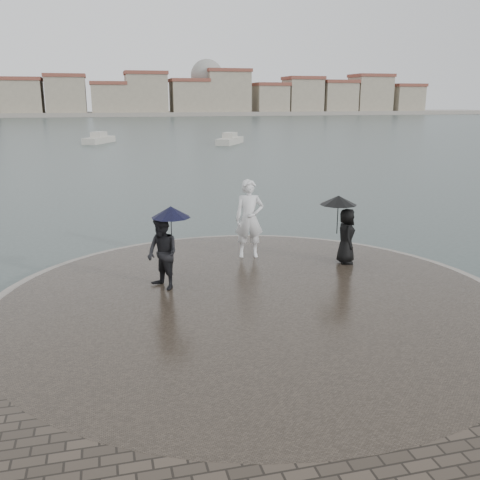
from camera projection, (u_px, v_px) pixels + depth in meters
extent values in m
plane|color=#2B3835|center=(308.00, 386.00, 9.43)|extent=(400.00, 400.00, 0.00)
cylinder|color=gray|center=(254.00, 306.00, 12.67)|extent=(12.50, 12.50, 0.32)
cylinder|color=#2D261E|center=(254.00, 305.00, 12.66)|extent=(11.90, 11.90, 0.36)
imported|color=silver|center=(249.00, 219.00, 15.69)|extent=(0.93, 0.70, 2.30)
imported|color=black|center=(162.00, 254.00, 13.07)|extent=(1.02, 1.09, 1.79)
cylinder|color=black|center=(172.00, 234.00, 13.11)|extent=(0.02, 0.02, 0.90)
cone|color=black|center=(171.00, 212.00, 12.97)|extent=(0.97, 0.97, 0.28)
imported|color=black|center=(346.00, 236.00, 15.15)|extent=(0.71, 0.89, 1.58)
cylinder|color=black|center=(337.00, 218.00, 15.06)|extent=(0.02, 0.02, 0.90)
cone|color=black|center=(338.00, 200.00, 14.92)|extent=(1.05, 1.05, 0.26)
cube|color=gray|center=(110.00, 114.00, 161.89)|extent=(260.00, 20.00, 1.20)
cube|color=#A1957F|center=(22.00, 99.00, 152.15)|extent=(11.00, 10.00, 10.00)
cube|color=brown|center=(20.00, 79.00, 150.75)|extent=(11.60, 10.60, 1.00)
cube|color=#A1957F|center=(66.00, 97.00, 154.92)|extent=(11.00, 10.00, 11.00)
cube|color=brown|center=(65.00, 76.00, 153.40)|extent=(11.60, 10.60, 1.00)
cube|color=#A1957F|center=(109.00, 101.00, 158.08)|extent=(10.00, 10.00, 9.00)
cube|color=brown|center=(108.00, 83.00, 156.81)|extent=(10.60, 10.60, 1.00)
cube|color=#A1957F|center=(146.00, 96.00, 160.36)|extent=(12.00, 10.00, 12.00)
cube|color=brown|center=(145.00, 73.00, 158.70)|extent=(12.60, 10.60, 1.00)
cube|color=#A1957F|center=(189.00, 99.00, 163.76)|extent=(11.00, 10.00, 10.00)
cube|color=brown|center=(189.00, 80.00, 162.36)|extent=(11.60, 10.60, 1.00)
cube|color=#A1957F|center=(227.00, 94.00, 166.28)|extent=(13.00, 10.00, 13.00)
cube|color=brown|center=(227.00, 71.00, 164.50)|extent=(13.60, 10.60, 1.00)
cube|color=#A1957F|center=(270.00, 101.00, 170.18)|extent=(10.00, 10.00, 9.00)
cube|color=brown|center=(270.00, 84.00, 168.90)|extent=(10.60, 10.60, 1.00)
cube|color=#A1957F|center=(303.00, 97.00, 172.58)|extent=(11.00, 10.00, 11.00)
cube|color=brown|center=(303.00, 78.00, 171.05)|extent=(11.60, 10.60, 1.00)
cube|color=#A1957F|center=(337.00, 99.00, 175.61)|extent=(11.00, 10.00, 10.00)
cube|color=brown|center=(338.00, 82.00, 174.21)|extent=(11.60, 10.60, 1.00)
cube|color=#A1957F|center=(370.00, 96.00, 178.26)|extent=(12.00, 10.00, 12.00)
cube|color=brown|center=(371.00, 76.00, 176.60)|extent=(12.60, 10.60, 1.00)
cube|color=#A1957F|center=(404.00, 101.00, 181.79)|extent=(10.00, 10.00, 9.00)
cube|color=brown|center=(406.00, 85.00, 180.51)|extent=(10.60, 10.60, 1.00)
sphere|color=gray|center=(207.00, 76.00, 165.30)|extent=(10.00, 10.00, 10.00)
cube|color=#B8B4A6|center=(99.00, 141.00, 61.79)|extent=(3.84, 5.65, 0.90)
cube|color=#B8B4A6|center=(99.00, 136.00, 61.63)|extent=(1.95, 2.32, 0.90)
cube|color=#B8B4A6|center=(230.00, 142.00, 60.51)|extent=(4.21, 5.54, 0.90)
cube|color=#B8B4A6|center=(230.00, 136.00, 60.36)|extent=(2.06, 2.33, 0.90)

